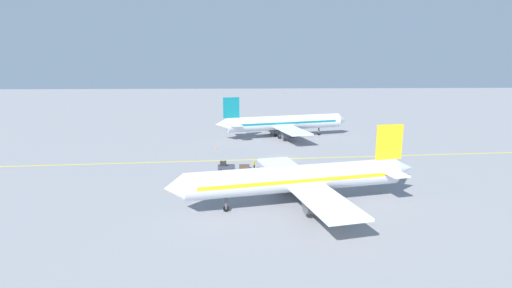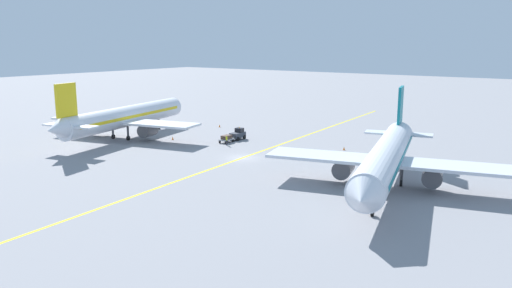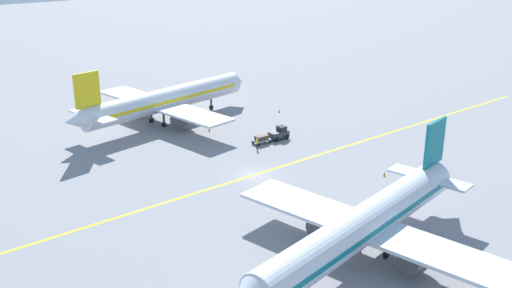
% 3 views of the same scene
% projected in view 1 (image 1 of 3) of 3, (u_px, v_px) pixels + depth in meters
% --- Properties ---
extents(ground_plane, '(400.00, 400.00, 0.00)m').
position_uv_depth(ground_plane, '(281.00, 159.00, 80.11)').
color(ground_plane, gray).
extents(apron_yellow_centreline, '(9.00, 119.72, 0.01)m').
position_uv_depth(apron_yellow_centreline, '(281.00, 159.00, 80.11)').
color(apron_yellow_centreline, yellow).
rests_on(apron_yellow_centreline, ground).
extents(airplane_at_gate, '(28.41, 35.08, 10.60)m').
position_uv_depth(airplane_at_gate, '(283.00, 123.00, 101.67)').
color(airplane_at_gate, silver).
rests_on(airplane_at_gate, ground).
extents(airplane_adjacent_stand, '(28.46, 35.27, 10.60)m').
position_uv_depth(airplane_adjacent_stand, '(299.00, 179.00, 54.02)').
color(airplane_adjacent_stand, silver).
rests_on(airplane_adjacent_stand, ground).
extents(baggage_tug_dark, '(1.85, 3.06, 2.11)m').
position_uv_depth(baggage_tug_dark, '(226.00, 167.00, 70.50)').
color(baggage_tug_dark, '#333842').
rests_on(baggage_tug_dark, ground).
extents(baggage_cart_trailing, '(1.50, 2.65, 1.24)m').
position_uv_depth(baggage_cart_trailing, '(244.00, 168.00, 70.78)').
color(baggage_cart_trailing, gray).
rests_on(baggage_cart_trailing, ground).
extents(ground_crew_worker, '(0.45, 0.43, 1.68)m').
position_uv_depth(ground_crew_worker, '(254.00, 165.00, 72.26)').
color(ground_crew_worker, '#23232D').
rests_on(ground_crew_worker, ground).
extents(traffic_cone_near_nose, '(0.32, 0.32, 0.55)m').
position_uv_depth(traffic_cone_near_nose, '(216.00, 148.00, 88.92)').
color(traffic_cone_near_nose, orange).
rests_on(traffic_cone_near_nose, ground).
extents(traffic_cone_mid_apron, '(0.32, 0.32, 0.55)m').
position_uv_depth(traffic_cone_mid_apron, '(170.00, 191.00, 59.73)').
color(traffic_cone_mid_apron, orange).
rests_on(traffic_cone_mid_apron, ground).
extents(traffic_cone_by_wingtip, '(0.32, 0.32, 0.55)m').
position_uv_depth(traffic_cone_by_wingtip, '(267.00, 186.00, 62.07)').
color(traffic_cone_by_wingtip, orange).
rests_on(traffic_cone_by_wingtip, ground).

